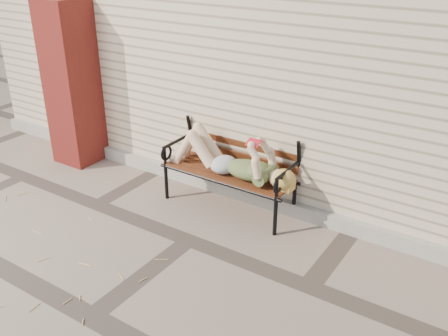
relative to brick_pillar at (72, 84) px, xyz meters
The scene contains 7 objects.
ground 2.62m from the brick_pillar, 18.06° to the right, with size 80.00×80.00×0.00m, color #7D6B60.
house_wall 3.26m from the brick_pillar, 44.37° to the left, with size 8.00×4.00×3.00m, color beige.
foundation_strip 2.49m from the brick_pillar, ahead, with size 8.00×0.10×0.15m, color #ADAA9C.
brick_pillar is the anchor object (origin of this frame).
garden_bench 2.31m from the brick_pillar, ahead, with size 1.53×0.61×0.99m.
reading_woman 2.32m from the brick_pillar, ahead, with size 1.44×0.33×0.45m.
straw_scatter 2.06m from the brick_pillar, 65.91° to the right, with size 2.88×1.55×0.01m.
Camera 1 is at (2.48, -3.16, 2.69)m, focal length 40.00 mm.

